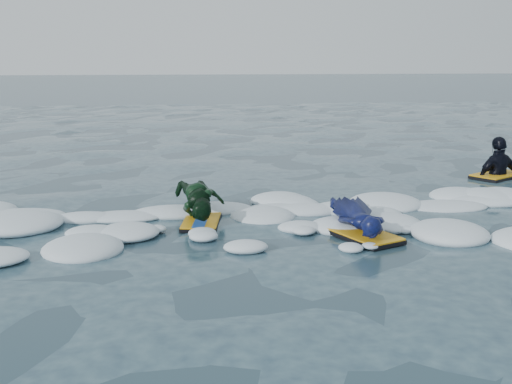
% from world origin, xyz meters
% --- Properties ---
extents(ground, '(120.00, 120.00, 0.00)m').
position_xyz_m(ground, '(0.00, 0.00, 0.00)').
color(ground, '#172737').
rests_on(ground, ground).
extents(foam_band, '(12.00, 3.10, 0.30)m').
position_xyz_m(foam_band, '(0.00, 1.03, 0.00)').
color(foam_band, white).
rests_on(foam_band, ground).
extents(prone_woman_unit, '(0.93, 1.58, 0.39)m').
position_xyz_m(prone_woman_unit, '(1.02, 0.31, 0.20)').
color(prone_woman_unit, black).
rests_on(prone_woman_unit, ground).
extents(prone_child_unit, '(0.72, 1.36, 0.52)m').
position_xyz_m(prone_child_unit, '(-0.96, 1.14, 0.27)').
color(prone_child_unit, black).
rests_on(prone_child_unit, ground).
extents(waiting_rider_unit, '(1.23, 1.08, 1.62)m').
position_xyz_m(waiting_rider_unit, '(4.55, 3.65, -0.04)').
color(waiting_rider_unit, black).
rests_on(waiting_rider_unit, ground).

